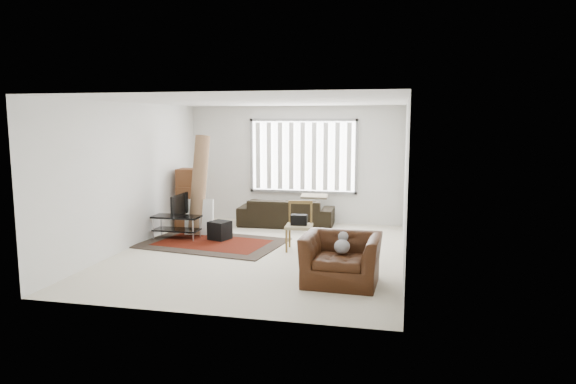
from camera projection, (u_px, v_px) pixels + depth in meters
name	position (u px, v px, depth m)	size (l,w,h in m)	color
room	(269.00, 154.00, 9.47)	(6.00, 6.02, 2.71)	beige
persian_rug	(212.00, 243.00, 9.94)	(2.87, 2.13, 0.02)	black
tv_stand	(177.00, 222.00, 10.29)	(0.95, 0.43, 0.47)	black
tv	(176.00, 205.00, 10.24)	(0.77, 0.10, 0.44)	black
subwoofer	(220.00, 230.00, 10.20)	(0.36, 0.36, 0.36)	black
moving_boxes	(189.00, 200.00, 11.38)	(0.56, 0.52, 1.31)	brown
white_flatpack	(199.00, 217.00, 10.63)	(0.59, 0.09, 0.75)	silver
rolled_rug	(199.00, 185.00, 10.67)	(0.31, 0.31, 2.05)	brown
sofa	(286.00, 208.00, 11.56)	(2.12, 0.92, 0.82)	black
side_chair	(299.00, 224.00, 9.40)	(0.51, 0.51, 0.89)	#867958
armchair	(341.00, 255.00, 7.48)	(1.15, 1.02, 0.82)	#36190B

